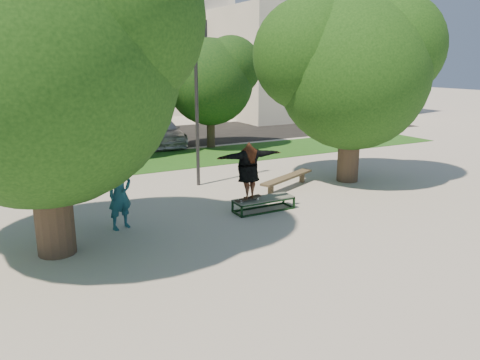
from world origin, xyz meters
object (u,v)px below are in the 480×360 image
bench (287,178)px  car_dark (88,132)px  grind_box (264,204)px  car_grey (104,133)px  tree_right (350,65)px  car_silver_b (160,132)px  tree_left (32,51)px  bystander (120,194)px  lamppost (196,94)px

bench → car_dark: size_ratio=0.58×
grind_box → car_grey: 12.80m
tree_right → car_silver_b: (-3.37, 10.42, -3.43)m
tree_left → car_dark: tree_left is taller
grind_box → bystander: bystander is taller
tree_left → car_dark: 14.38m
tree_left → bench: (7.79, 2.08, -4.07)m
bench → car_silver_b: car_silver_b is taller
tree_right → grind_box: (-4.39, -1.63, -3.90)m
tree_left → car_silver_b: (6.84, 12.41, -3.76)m
tree_left → lamppost: 6.70m
car_silver_b → car_dark: bearing=167.2°
car_silver_b → tree_left: bearing=-114.3°
lamppost → car_grey: 9.53m
tree_left → tree_right: bearing=11.0°
tree_left → car_dark: size_ratio=1.55×
car_silver_b → bystander: bearing=-109.0°
tree_right → bystander: tree_right is taller
car_dark → bystander: bearing=-95.6°
car_dark → car_silver_b: size_ratio=1.01×
car_grey → car_silver_b: car_grey is taller
tree_right → lamppost: (-4.92, 1.92, -0.94)m
bystander → car_grey: 12.42m
bystander → tree_right: bearing=-11.6°
tree_left → tree_right: tree_left is taller
lamppost → car_grey: lamppost is taller
tree_right → bystander: size_ratio=3.50×
lamppost → car_silver_b: size_ratio=1.34×
tree_right → car_dark: tree_right is taller
grind_box → bystander: size_ratio=0.97×
tree_right → car_silver_b: size_ratio=1.43×
tree_right → grind_box: bearing=-159.6°
grind_box → car_grey: car_grey is taller
car_dark → car_silver_b: bearing=-15.6°
lamppost → grind_box: size_ratio=3.39×
bench → bystander: bearing=167.0°
lamppost → car_silver_b: (1.55, 8.50, -2.49)m
tree_left → grind_box: bearing=3.5°
bench → car_dark: 12.21m
lamppost → car_silver_b: bearing=79.7°
tree_right → bench: (-2.42, 0.09, -3.74)m
tree_left → grind_box: tree_left is taller
bench → car_silver_b: size_ratio=0.58×
bystander → car_silver_b: (5.05, 11.57, -0.27)m
car_dark → car_silver_b: car_dark is taller
tree_left → grind_box: 7.20m
car_dark → tree_right: bearing=-57.6°
grind_box → bench: size_ratio=0.67×
car_dark → car_grey: 0.81m
car_dark → lamppost: bearing=-77.2°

